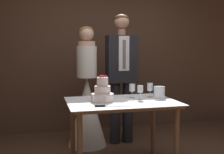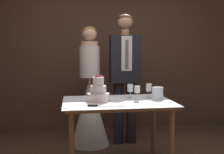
{
  "view_description": "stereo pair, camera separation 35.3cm",
  "coord_description": "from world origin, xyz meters",
  "px_view_note": "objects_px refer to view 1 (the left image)",
  "views": [
    {
      "loc": [
        -1.0,
        -2.63,
        1.36
      ],
      "look_at": [
        -0.14,
        0.78,
        1.01
      ],
      "focal_mm": 45.0,
      "sensor_mm": 36.0,
      "label": 1
    },
    {
      "loc": [
        -0.65,
        -2.7,
        1.36
      ],
      "look_at": [
        -0.14,
        0.78,
        1.01
      ],
      "focal_mm": 45.0,
      "sensor_mm": 36.0,
      "label": 2
    }
  ],
  "objects_px": {
    "cake_knife": "(107,106)",
    "bride": "(87,103)",
    "wine_glass_near": "(150,88)",
    "groom": "(122,71)",
    "wine_glass_middle": "(132,88)",
    "wine_glass_far": "(140,90)",
    "tiered_cake": "(102,93)",
    "cake_table": "(122,110)",
    "hurricane_candle": "(159,93)"
  },
  "relations": [
    {
      "from": "wine_glass_middle",
      "to": "wine_glass_far",
      "type": "height_order",
      "value": "wine_glass_middle"
    },
    {
      "from": "tiered_cake",
      "to": "cake_knife",
      "type": "distance_m",
      "value": 0.3
    },
    {
      "from": "cake_table",
      "to": "wine_glass_near",
      "type": "bearing_deg",
      "value": 21.43
    },
    {
      "from": "tiered_cake",
      "to": "groom",
      "type": "relative_size",
      "value": 0.16
    },
    {
      "from": "wine_glass_far",
      "to": "groom",
      "type": "distance_m",
      "value": 0.88
    },
    {
      "from": "cake_table",
      "to": "groom",
      "type": "xyz_separation_m",
      "value": [
        0.25,
        0.88,
        0.36
      ]
    },
    {
      "from": "cake_table",
      "to": "wine_glass_far",
      "type": "bearing_deg",
      "value": 3.35
    },
    {
      "from": "wine_glass_middle",
      "to": "wine_glass_far",
      "type": "bearing_deg",
      "value": -71.88
    },
    {
      "from": "wine_glass_near",
      "to": "bride",
      "type": "bearing_deg",
      "value": 132.11
    },
    {
      "from": "cake_table",
      "to": "wine_glass_middle",
      "type": "distance_m",
      "value": 0.32
    },
    {
      "from": "cake_knife",
      "to": "bride",
      "type": "relative_size",
      "value": 0.23
    },
    {
      "from": "groom",
      "to": "wine_glass_far",
      "type": "bearing_deg",
      "value": -91.74
    },
    {
      "from": "wine_glass_near",
      "to": "hurricane_candle",
      "type": "height_order",
      "value": "wine_glass_near"
    },
    {
      "from": "wine_glass_near",
      "to": "wine_glass_far",
      "type": "distance_m",
      "value": 0.23
    },
    {
      "from": "wine_glass_middle",
      "to": "wine_glass_far",
      "type": "relative_size",
      "value": 1.02
    },
    {
      "from": "wine_glass_middle",
      "to": "bride",
      "type": "height_order",
      "value": "bride"
    },
    {
      "from": "tiered_cake",
      "to": "groom",
      "type": "distance_m",
      "value": 1.0
    },
    {
      "from": "wine_glass_far",
      "to": "cake_knife",
      "type": "bearing_deg",
      "value": -148.19
    },
    {
      "from": "tiered_cake",
      "to": "wine_glass_middle",
      "type": "distance_m",
      "value": 0.42
    },
    {
      "from": "tiered_cake",
      "to": "groom",
      "type": "xyz_separation_m",
      "value": [
        0.47,
        0.87,
        0.16
      ]
    },
    {
      "from": "bride",
      "to": "cake_knife",
      "type": "bearing_deg",
      "value": -89.16
    },
    {
      "from": "cake_knife",
      "to": "wine_glass_far",
      "type": "relative_size",
      "value": 2.36
    },
    {
      "from": "wine_glass_near",
      "to": "groom",
      "type": "height_order",
      "value": "groom"
    },
    {
      "from": "groom",
      "to": "cake_knife",
      "type": "bearing_deg",
      "value": -112.88
    },
    {
      "from": "cake_knife",
      "to": "wine_glass_middle",
      "type": "bearing_deg",
      "value": 54.2
    },
    {
      "from": "tiered_cake",
      "to": "cake_table",
      "type": "bearing_deg",
      "value": -3.56
    },
    {
      "from": "tiered_cake",
      "to": "wine_glass_far",
      "type": "xyz_separation_m",
      "value": [
        0.44,
        -0.0,
        0.02
      ]
    },
    {
      "from": "cake_table",
      "to": "wine_glass_near",
      "type": "distance_m",
      "value": 0.48
    },
    {
      "from": "tiered_cake",
      "to": "wine_glass_near",
      "type": "distance_m",
      "value": 0.63
    },
    {
      "from": "hurricane_candle",
      "to": "wine_glass_middle",
      "type": "bearing_deg",
      "value": 160.07
    },
    {
      "from": "cake_table",
      "to": "cake_knife",
      "type": "xyz_separation_m",
      "value": [
        -0.23,
        -0.27,
        0.11
      ]
    },
    {
      "from": "bride",
      "to": "groom",
      "type": "relative_size",
      "value": 0.9
    },
    {
      "from": "cake_knife",
      "to": "hurricane_candle",
      "type": "bearing_deg",
      "value": 32.22
    },
    {
      "from": "cake_knife",
      "to": "hurricane_candle",
      "type": "relative_size",
      "value": 2.77
    },
    {
      "from": "wine_glass_far",
      "to": "wine_glass_middle",
      "type": "bearing_deg",
      "value": 108.12
    },
    {
      "from": "bride",
      "to": "wine_glass_middle",
      "type": "bearing_deg",
      "value": -59.22
    },
    {
      "from": "tiered_cake",
      "to": "hurricane_candle",
      "type": "distance_m",
      "value": 0.69
    },
    {
      "from": "cake_table",
      "to": "cake_knife",
      "type": "distance_m",
      "value": 0.37
    },
    {
      "from": "cake_knife",
      "to": "bride",
      "type": "distance_m",
      "value": 1.17
    },
    {
      "from": "hurricane_candle",
      "to": "groom",
      "type": "bearing_deg",
      "value": 105.22
    },
    {
      "from": "wine_glass_far",
      "to": "hurricane_candle",
      "type": "distance_m",
      "value": 0.26
    },
    {
      "from": "cake_table",
      "to": "wine_glass_middle",
      "type": "xyz_separation_m",
      "value": [
        0.18,
        0.16,
        0.21
      ]
    },
    {
      "from": "wine_glass_middle",
      "to": "groom",
      "type": "bearing_deg",
      "value": 84.03
    },
    {
      "from": "tiered_cake",
      "to": "wine_glass_near",
      "type": "relative_size",
      "value": 1.7
    },
    {
      "from": "groom",
      "to": "wine_glass_near",
      "type": "bearing_deg",
      "value": -78.24
    },
    {
      "from": "bride",
      "to": "hurricane_candle",
      "type": "bearing_deg",
      "value": -48.65
    },
    {
      "from": "groom",
      "to": "cake_table",
      "type": "bearing_deg",
      "value": -105.95
    },
    {
      "from": "wine_glass_near",
      "to": "hurricane_candle",
      "type": "xyz_separation_m",
      "value": [
        0.07,
        -0.1,
        -0.05
      ]
    },
    {
      "from": "cake_knife",
      "to": "wine_glass_near",
      "type": "bearing_deg",
      "value": 41.66
    },
    {
      "from": "tiered_cake",
      "to": "wine_glass_near",
      "type": "xyz_separation_m",
      "value": [
        0.62,
        0.14,
        0.02
      ]
    }
  ]
}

